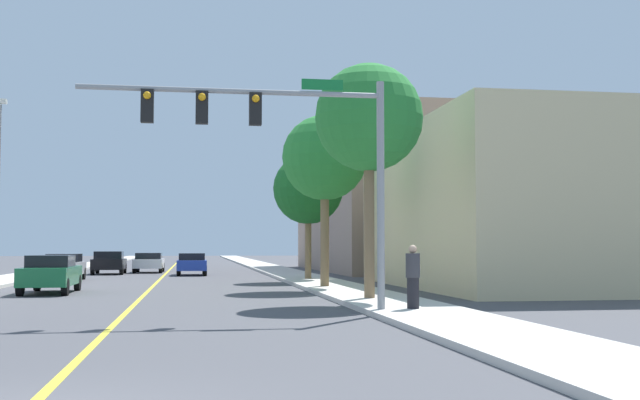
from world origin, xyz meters
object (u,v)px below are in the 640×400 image
Objects in this scene: car_blue at (192,264)px; car_black at (109,262)px; pedestrian at (413,277)px; car_white at (149,262)px; palm_near at (369,119)px; palm_mid at (325,159)px; traffic_signal_mast at (282,137)px; car_silver at (64,266)px; car_green at (51,273)px; palm_far at (308,190)px.

car_blue is 1.01× the size of car_black.
car_white is at bearing 26.26° from pedestrian.
palm_near reaches higher than palm_mid.
pedestrian reaches higher than car_black.
traffic_signal_mast is at bearing -127.28° from palm_near.
car_white is 12.42m from car_silver.
car_green is (-0.04, -20.31, 0.00)m from car_black.
car_green reaches higher than car_silver.
palm_near is 31.30m from car_white.
car_green is at bearing -106.82° from car_blue.
palm_near is at bearing 14.36° from pedestrian.
car_silver is at bearing 95.97° from car_green.
palm_far reaches higher than car_green.
palm_mid is 1.78× the size of car_blue.
car_blue is at bearing -27.27° from car_black.
pedestrian is at bearing -45.39° from car_green.
palm_far is (0.21, 14.83, -1.21)m from palm_near.
car_black is at bearing -98.40° from car_silver.
pedestrian reaches higher than car_blue.
traffic_signal_mast is at bearing -104.82° from palm_mid.
car_blue is at bearing 107.78° from palm_mid.
palm_near reaches higher than traffic_signal_mast.
palm_near reaches higher than car_silver.
palm_mid reaches higher than pedestrian.
car_white is (-8.73, 14.84, -3.96)m from palm_far.
car_white is 5.99m from car_blue.
palm_far is at bearing 89.21° from palm_near.
pedestrian is (11.10, -11.02, 0.23)m from car_green.
pedestrian reaches higher than car_green.
pedestrian is at bearing -87.51° from palm_near.
car_white is at bearing 47.70° from car_black.
palm_near is 4.50× the size of pedestrian.
palm_near is 14.88m from palm_far.
traffic_signal_mast is 1.24× the size of palm_far.
car_green is at bearing 96.28° from car_silver.
palm_mid reaches higher than car_black.
car_green is (-5.26, -17.72, 0.04)m from car_blue.
car_white is 0.91× the size of car_green.
car_black is at bearing 31.32° from pedestrian.
car_black is at bearing 89.30° from car_green.
traffic_signal_mast is 19.49m from palm_far.
pedestrian is (0.38, -11.73, -4.44)m from palm_mid.
traffic_signal_mast reaches higher than car_silver.
car_white is 23.09m from car_green.
palm_mid is at bearing 75.18° from traffic_signal_mast.
pedestrian is at bearing -88.13° from palm_mid.
palm_far reaches higher than pedestrian.
car_white is at bearing 106.04° from palm_near.
traffic_signal_mast is 5.05m from pedestrian.
car_blue is at bearing 121.41° from palm_far.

